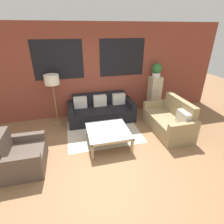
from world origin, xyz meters
TOP-DOWN VIEW (x-y plane):
  - ground_plane at (0.00, 0.00)m, footprint 16.00×16.00m
  - wall_back_brick at (0.00, 2.44)m, footprint 8.40×0.09m
  - rug at (0.08, 1.20)m, footprint 1.97×1.59m
  - couch_dark at (0.16, 1.95)m, footprint 2.00×0.88m
  - settee_vintage at (1.86, 0.81)m, footprint 0.80×1.57m
  - armchair_corner at (-1.79, 0.22)m, footprint 0.80×0.93m
  - coffee_table at (0.08, 0.60)m, footprint 1.00×1.00m
  - floor_lamp at (-1.17, 2.01)m, footprint 0.40×0.40m
  - drawer_cabinet at (2.05, 2.17)m, footprint 0.36×0.39m
  - potted_plant at (2.05, 2.17)m, footprint 0.32×0.32m

SIDE VIEW (x-z plane):
  - ground_plane at x=0.00m, z-range 0.00..0.00m
  - rug at x=0.08m, z-range 0.00..0.00m
  - armchair_corner at x=-1.79m, z-range -0.14..0.70m
  - couch_dark at x=0.16m, z-range -0.10..0.68m
  - settee_vintage at x=1.86m, z-range -0.15..0.77m
  - coffee_table at x=0.08m, z-range 0.15..0.55m
  - drawer_cabinet at x=2.05m, z-range 0.00..1.19m
  - floor_lamp at x=-1.17m, z-range 0.55..2.04m
  - wall_back_brick at x=0.00m, z-range 0.01..2.81m
  - potted_plant at x=2.05m, z-range 1.21..1.64m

